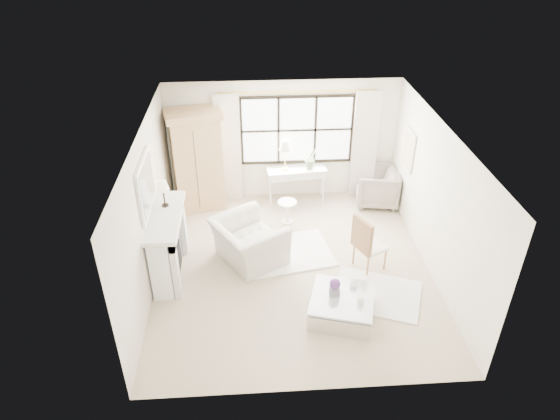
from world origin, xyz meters
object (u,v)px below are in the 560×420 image
Objects in this scene: armoire at (197,160)px; coffee_table at (342,306)px; club_armchair at (249,242)px; console_table at (296,184)px.

armoire is 1.82× the size of coffee_table.
club_armchair is 1.02× the size of coffee_table.
armoire is 2.27m from console_table.
armoire reaches higher than club_armchair.
armoire reaches higher than coffee_table.
console_table is 1.09× the size of coffee_table.
club_armchair is (-1.10, -2.16, 0.01)m from console_table.
console_table is at bearing -10.20° from armoire.
console_table reaches higher than coffee_table.
armoire is 2.39m from club_armchair.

